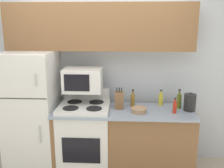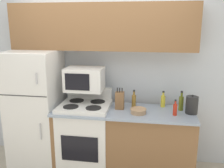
{
  "view_description": "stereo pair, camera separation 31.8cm",
  "coord_description": "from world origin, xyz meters",
  "px_view_note": "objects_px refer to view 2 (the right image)",
  "views": [
    {
      "loc": [
        0.34,
        -2.81,
        2.02
      ],
      "look_at": [
        0.18,
        0.27,
        1.25
      ],
      "focal_mm": 40.0,
      "sensor_mm": 36.0,
      "label": 1
    },
    {
      "loc": [
        0.66,
        -2.78,
        2.02
      ],
      "look_at": [
        0.18,
        0.27,
        1.25
      ],
      "focal_mm": 40.0,
      "sensor_mm": 36.0,
      "label": 2
    }
  ],
  "objects_px": {
    "refrigerator": "(37,109)",
    "knife_block": "(120,100)",
    "microwave": "(85,79)",
    "bowl": "(138,111)",
    "bottle_hot_sauce": "(175,109)",
    "kettle": "(192,105)",
    "bottle_cooking_spray": "(163,101)",
    "bottle_vinegar": "(134,101)",
    "bottle_olive_oil": "(181,103)",
    "stove": "(86,136)"
  },
  "relations": [
    {
      "from": "microwave",
      "to": "kettle",
      "type": "distance_m",
      "value": 1.43
    },
    {
      "from": "microwave",
      "to": "bowl",
      "type": "relative_size",
      "value": 2.46
    },
    {
      "from": "bottle_vinegar",
      "to": "stove",
      "type": "bearing_deg",
      "value": -168.32
    },
    {
      "from": "bottle_olive_oil",
      "to": "bottle_hot_sauce",
      "type": "bearing_deg",
      "value": -115.34
    },
    {
      "from": "bottle_vinegar",
      "to": "bottle_cooking_spray",
      "type": "relative_size",
      "value": 1.09
    },
    {
      "from": "refrigerator",
      "to": "kettle",
      "type": "height_order",
      "value": "refrigerator"
    },
    {
      "from": "bowl",
      "to": "bottle_vinegar",
      "type": "relative_size",
      "value": 0.85
    },
    {
      "from": "stove",
      "to": "bottle_olive_oil",
      "type": "height_order",
      "value": "bottle_olive_oil"
    },
    {
      "from": "bowl",
      "to": "kettle",
      "type": "xyz_separation_m",
      "value": [
        0.66,
        0.11,
        0.08
      ]
    },
    {
      "from": "bowl",
      "to": "bottle_cooking_spray",
      "type": "distance_m",
      "value": 0.44
    },
    {
      "from": "refrigerator",
      "to": "bottle_vinegar",
      "type": "bearing_deg",
      "value": 3.2
    },
    {
      "from": "knife_block",
      "to": "bottle_olive_oil",
      "type": "bearing_deg",
      "value": 4.43
    },
    {
      "from": "bottle_cooking_spray",
      "to": "stove",
      "type": "bearing_deg",
      "value": -168.44
    },
    {
      "from": "kettle",
      "to": "knife_block",
      "type": "bearing_deg",
      "value": 178.14
    },
    {
      "from": "knife_block",
      "to": "bottle_cooking_spray",
      "type": "height_order",
      "value": "knife_block"
    },
    {
      "from": "microwave",
      "to": "stove",
      "type": "bearing_deg",
      "value": -78.23
    },
    {
      "from": "refrigerator",
      "to": "knife_block",
      "type": "distance_m",
      "value": 1.2
    },
    {
      "from": "bottle_hot_sauce",
      "to": "bottle_olive_oil",
      "type": "bearing_deg",
      "value": 64.66
    },
    {
      "from": "stove",
      "to": "bottle_vinegar",
      "type": "relative_size",
      "value": 4.62
    },
    {
      "from": "microwave",
      "to": "knife_block",
      "type": "distance_m",
      "value": 0.55
    },
    {
      "from": "bottle_vinegar",
      "to": "kettle",
      "type": "relative_size",
      "value": 0.98
    },
    {
      "from": "bottle_cooking_spray",
      "to": "bottle_olive_oil",
      "type": "height_order",
      "value": "bottle_olive_oil"
    },
    {
      "from": "bowl",
      "to": "bottle_vinegar",
      "type": "xyz_separation_m",
      "value": [
        -0.07,
        0.23,
        0.06
      ]
    },
    {
      "from": "bottle_cooking_spray",
      "to": "knife_block",
      "type": "bearing_deg",
      "value": -163.69
    },
    {
      "from": "knife_block",
      "to": "bottle_vinegar",
      "type": "bearing_deg",
      "value": 26.1
    },
    {
      "from": "bowl",
      "to": "bottle_hot_sauce",
      "type": "height_order",
      "value": "bottle_hot_sauce"
    },
    {
      "from": "microwave",
      "to": "bottle_vinegar",
      "type": "xyz_separation_m",
      "value": [
        0.67,
        0.02,
        -0.28
      ]
    },
    {
      "from": "bottle_hot_sauce",
      "to": "refrigerator",
      "type": "bearing_deg",
      "value": 175.66
    },
    {
      "from": "refrigerator",
      "to": "bowl",
      "type": "distance_m",
      "value": 1.45
    },
    {
      "from": "bottle_cooking_spray",
      "to": "microwave",
      "type": "bearing_deg",
      "value": -174.47
    },
    {
      "from": "knife_block",
      "to": "bowl",
      "type": "height_order",
      "value": "knife_block"
    },
    {
      "from": "bottle_cooking_spray",
      "to": "bottle_olive_oil",
      "type": "xyz_separation_m",
      "value": [
        0.23,
        -0.1,
        0.02
      ]
    },
    {
      "from": "bottle_hot_sauce",
      "to": "kettle",
      "type": "height_order",
      "value": "kettle"
    },
    {
      "from": "bottle_cooking_spray",
      "to": "bottle_olive_oil",
      "type": "bearing_deg",
      "value": -24.9
    },
    {
      "from": "stove",
      "to": "bottle_hot_sauce",
      "type": "bearing_deg",
      "value": -4.23
    },
    {
      "from": "bottle_hot_sauce",
      "to": "bowl",
      "type": "bearing_deg",
      "value": -178.96
    },
    {
      "from": "stove",
      "to": "bottle_cooking_spray",
      "type": "height_order",
      "value": "bottle_cooking_spray"
    },
    {
      "from": "microwave",
      "to": "bottle_cooking_spray",
      "type": "bearing_deg",
      "value": 5.53
    },
    {
      "from": "bottle_olive_oil",
      "to": "kettle",
      "type": "distance_m",
      "value": 0.15
    },
    {
      "from": "knife_block",
      "to": "stove",
      "type": "bearing_deg",
      "value": -174.48
    },
    {
      "from": "bottle_cooking_spray",
      "to": "bottle_hot_sauce",
      "type": "relative_size",
      "value": 1.1
    },
    {
      "from": "bottle_olive_oil",
      "to": "stove",
      "type": "bearing_deg",
      "value": -175.17
    },
    {
      "from": "bowl",
      "to": "bottle_vinegar",
      "type": "height_order",
      "value": "bottle_vinegar"
    },
    {
      "from": "stove",
      "to": "bottle_vinegar",
      "type": "xyz_separation_m",
      "value": [
        0.64,
        0.13,
        0.5
      ]
    },
    {
      "from": "refrigerator",
      "to": "stove",
      "type": "height_order",
      "value": "refrigerator"
    },
    {
      "from": "stove",
      "to": "knife_block",
      "type": "height_order",
      "value": "knife_block"
    },
    {
      "from": "knife_block",
      "to": "kettle",
      "type": "height_order",
      "value": "knife_block"
    },
    {
      "from": "microwave",
      "to": "bottle_olive_oil",
      "type": "height_order",
      "value": "microwave"
    },
    {
      "from": "bowl",
      "to": "knife_block",
      "type": "bearing_deg",
      "value": 151.26
    },
    {
      "from": "bottle_vinegar",
      "to": "kettle",
      "type": "height_order",
      "value": "kettle"
    }
  ]
}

